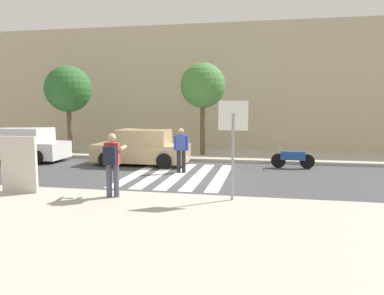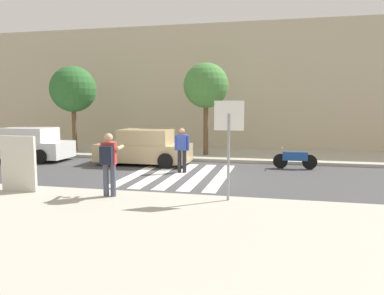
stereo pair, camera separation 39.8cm
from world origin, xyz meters
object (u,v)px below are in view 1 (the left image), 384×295
at_px(street_tree_west, 68,89).
at_px(advertising_board, 19,164).
at_px(stop_sign, 233,128).
at_px(motorcycle, 293,158).
at_px(photographer_with_backpack, 112,159).
at_px(street_tree_center, 203,86).
at_px(parked_car_tan, 142,148).
at_px(parked_car_white, 23,145).
at_px(pedestrian_crossing, 181,148).

relative_size(street_tree_west, advertising_board, 2.82).
bearing_deg(stop_sign, motorcycle, 72.56).
relative_size(photographer_with_backpack, street_tree_center, 0.38).
height_order(stop_sign, motorcycle, stop_sign).
bearing_deg(photographer_with_backpack, street_tree_west, 124.91).
relative_size(motorcycle, street_tree_center, 0.39).
height_order(parked_car_tan, street_tree_center, street_tree_center).
distance_m(motorcycle, advertising_board, 10.30).
relative_size(parked_car_tan, street_tree_west, 0.91).
height_order(parked_car_white, street_tree_west, street_tree_west).
xyz_separation_m(motorcycle, street_tree_west, (-11.29, 2.25, 3.01)).
xyz_separation_m(parked_car_white, street_tree_west, (0.96, 2.55, 2.69)).
bearing_deg(street_tree_west, photographer_with_backpack, -55.09).
bearing_deg(parked_car_white, pedestrian_crossing, -11.19).
bearing_deg(street_tree_center, parked_car_tan, -128.95).
xyz_separation_m(street_tree_west, street_tree_center, (7.09, 0.21, 0.12)).
distance_m(photographer_with_backpack, street_tree_center, 9.36).
height_order(stop_sign, street_tree_west, street_tree_west).
distance_m(parked_car_white, motorcycle, 12.26).
height_order(parked_car_white, advertising_board, advertising_board).
bearing_deg(street_tree_west, stop_sign, -42.17).
distance_m(pedestrian_crossing, street_tree_west, 8.46).
height_order(photographer_with_backpack, street_tree_west, street_tree_west).
xyz_separation_m(stop_sign, pedestrian_crossing, (-2.36, 4.34, -1.05)).
bearing_deg(street_tree_west, street_tree_center, 1.66).
distance_m(photographer_with_backpack, street_tree_west, 10.96).
xyz_separation_m(pedestrian_crossing, parked_car_tan, (-2.11, 1.57, -0.25)).
bearing_deg(photographer_with_backpack, parked_car_tan, 101.57).
bearing_deg(stop_sign, advertising_board, -177.15).
relative_size(stop_sign, parked_car_tan, 0.63).
relative_size(photographer_with_backpack, street_tree_west, 0.38).
bearing_deg(advertising_board, motorcycle, 39.23).
bearing_deg(photographer_with_backpack, stop_sign, 6.04).
bearing_deg(advertising_board, parked_car_white, 124.58).
height_order(pedestrian_crossing, parked_car_white, pedestrian_crossing).
distance_m(stop_sign, parked_car_tan, 7.53).
bearing_deg(advertising_board, photographer_with_backpack, -0.78).
height_order(photographer_with_backpack, motorcycle, photographer_with_backpack).
xyz_separation_m(parked_car_tan, street_tree_center, (2.23, 2.76, 2.81)).
bearing_deg(photographer_with_backpack, advertising_board, 179.22).
distance_m(street_tree_west, advertising_board, 9.69).
height_order(parked_car_tan, advertising_board, advertising_board).
height_order(pedestrian_crossing, motorcycle, pedestrian_crossing).
bearing_deg(stop_sign, pedestrian_crossing, 118.56).
height_order(stop_sign, parked_car_tan, stop_sign).
bearing_deg(motorcycle, parked_car_tan, -177.33).
bearing_deg(street_tree_center, stop_sign, -75.45).
bearing_deg(motorcycle, street_tree_center, 149.68).
xyz_separation_m(street_tree_west, advertising_board, (3.32, -8.76, -2.48)).
height_order(parked_car_white, parked_car_tan, same).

